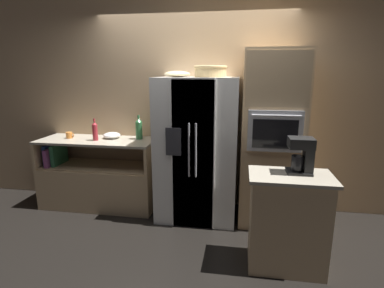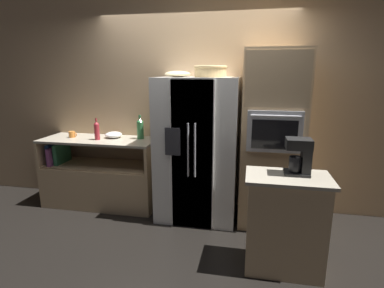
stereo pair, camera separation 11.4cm
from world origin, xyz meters
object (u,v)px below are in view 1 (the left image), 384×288
(fruit_bowl, at_px, (177,74))
(refrigerator, at_px, (197,149))
(mixing_bowl, at_px, (112,135))
(wall_oven, at_px, (271,139))
(wicker_basket, at_px, (211,71))
(bottle_short, at_px, (139,129))
(coffee_maker, at_px, (303,154))
(mug, at_px, (69,135))
(bottle_tall, at_px, (95,131))

(fruit_bowl, bearing_deg, refrigerator, 6.12)
(fruit_bowl, relative_size, mixing_bowl, 1.34)
(refrigerator, xyz_separation_m, wall_oven, (0.87, 0.03, 0.16))
(wicker_basket, relative_size, fruit_bowl, 1.25)
(fruit_bowl, bearing_deg, wall_oven, 2.87)
(wicker_basket, height_order, fruit_bowl, wicker_basket)
(wicker_basket, height_order, mixing_bowl, wicker_basket)
(fruit_bowl, xyz_separation_m, bottle_short, (-0.57, 0.21, -0.70))
(wicker_basket, xyz_separation_m, mixing_bowl, (-1.33, 0.24, -0.83))
(wall_oven, distance_m, coffee_maker, 0.90)
(mug, bearing_deg, bottle_short, 5.98)
(bottle_short, xyz_separation_m, mug, (-0.94, -0.10, -0.10))
(fruit_bowl, xyz_separation_m, mug, (-1.51, 0.11, -0.80))
(refrigerator, height_order, fruit_bowl, fruit_bowl)
(refrigerator, height_order, bottle_short, refrigerator)
(wall_oven, relative_size, mixing_bowl, 9.06)
(wall_oven, distance_m, wicker_basket, 1.06)
(wall_oven, distance_m, bottle_tall, 2.20)
(bottle_tall, relative_size, mixing_bowl, 1.27)
(bottle_short, bearing_deg, wicker_basket, -14.90)
(mug, xyz_separation_m, coffee_maker, (2.80, -0.93, 0.12))
(mug, height_order, coffee_maker, coffee_maker)
(mug, bearing_deg, fruit_bowl, -4.32)
(fruit_bowl, distance_m, coffee_maker, 1.68)
(wicker_basket, height_order, coffee_maker, wicker_basket)
(refrigerator, bearing_deg, coffee_maker, -38.61)
(wicker_basket, bearing_deg, fruit_bowl, 173.75)
(mug, bearing_deg, bottle_tall, -9.35)
(wicker_basket, distance_m, bottle_tall, 1.67)
(mug, bearing_deg, coffee_maker, -18.45)
(mixing_bowl, xyz_separation_m, coffee_maker, (2.24, -1.02, 0.12))
(bottle_short, bearing_deg, fruit_bowl, -20.47)
(wicker_basket, bearing_deg, coffee_maker, -40.68)
(fruit_bowl, height_order, mug, fruit_bowl)
(wall_oven, relative_size, fruit_bowl, 6.76)
(mug, bearing_deg, mixing_bowl, 8.98)
(refrigerator, relative_size, mug, 15.16)
(wicker_basket, relative_size, coffee_maker, 1.17)
(bottle_short, relative_size, mug, 2.78)
(bottle_short, bearing_deg, bottle_tall, -162.78)
(bottle_tall, bearing_deg, mixing_bowl, 45.19)
(bottle_short, xyz_separation_m, mixing_bowl, (-0.38, -0.01, -0.10))
(refrigerator, height_order, coffee_maker, refrigerator)
(bottle_short, relative_size, coffee_maker, 0.98)
(bottle_tall, bearing_deg, refrigerator, -0.93)
(bottle_short, bearing_deg, wall_oven, -5.36)
(wicker_basket, xyz_separation_m, coffee_maker, (0.91, -0.78, -0.71))
(bottle_tall, height_order, mug, bottle_tall)
(refrigerator, bearing_deg, mixing_bowl, 171.48)
(fruit_bowl, relative_size, mug, 2.64)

